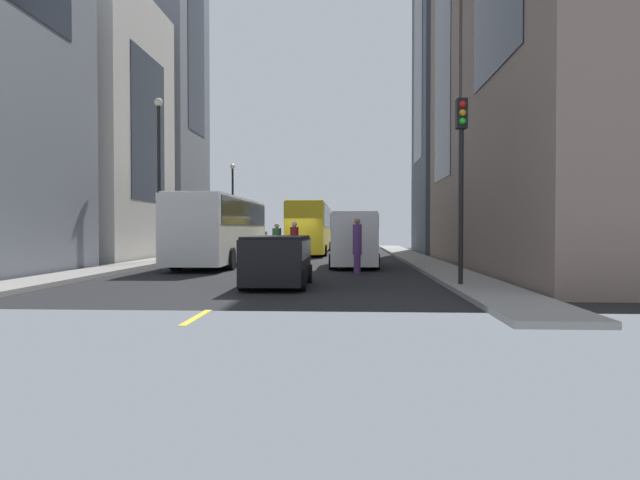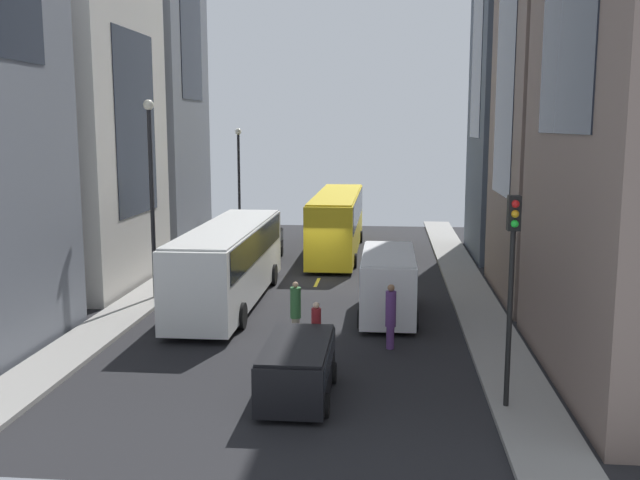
% 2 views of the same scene
% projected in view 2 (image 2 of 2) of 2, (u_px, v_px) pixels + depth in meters
% --- Properties ---
extents(ground_plane, '(40.14, 40.14, 0.00)m').
position_uv_depth(ground_plane, '(317.00, 282.00, 34.86)').
color(ground_plane, black).
extents(sidewalk_west, '(1.92, 44.00, 0.15)m').
position_uv_depth(sidewalk_west, '(174.00, 278.00, 35.51)').
color(sidewalk_west, gray).
rests_on(sidewalk_west, ground).
extents(sidewalk_east, '(1.92, 44.00, 0.15)m').
position_uv_depth(sidewalk_east, '(466.00, 284.00, 34.19)').
color(sidewalk_east, gray).
rests_on(sidewalk_east, ground).
extents(lane_stripe_1, '(0.16, 2.00, 0.01)m').
position_uv_depth(lane_stripe_1, '(287.00, 348.00, 24.54)').
color(lane_stripe_1, yellow).
rests_on(lane_stripe_1, ground).
extents(lane_stripe_2, '(0.16, 2.00, 0.01)m').
position_uv_depth(lane_stripe_2, '(317.00, 282.00, 34.86)').
color(lane_stripe_2, yellow).
rests_on(lane_stripe_2, ground).
extents(lane_stripe_3, '(0.16, 2.00, 0.01)m').
position_uv_depth(lane_stripe_3, '(333.00, 246.00, 45.18)').
color(lane_stripe_3, yellow).
rests_on(lane_stripe_3, ground).
extents(lane_stripe_4, '(0.16, 2.00, 0.01)m').
position_uv_depth(lane_stripe_4, '(344.00, 224.00, 55.51)').
color(lane_stripe_4, yellow).
rests_on(lane_stripe_4, ground).
extents(building_west_1, '(6.81, 9.37, 15.17)m').
position_uv_depth(building_west_1, '(65.00, 124.00, 33.50)').
color(building_west_1, beige).
rests_on(building_west_1, ground).
extents(building_east_1, '(7.26, 8.73, 20.16)m').
position_uv_depth(building_east_1, '(593.00, 64.00, 30.32)').
color(building_east_1, '#7A665B').
rests_on(building_east_1, ground).
extents(city_bus_white, '(2.81, 12.19, 3.35)m').
position_uv_depth(city_bus_white, '(229.00, 257.00, 30.45)').
color(city_bus_white, silver).
rests_on(city_bus_white, ground).
extents(streetcar_yellow, '(2.70, 13.51, 3.59)m').
position_uv_depth(streetcar_yellow, '(337.00, 218.00, 42.46)').
color(streetcar_yellow, yellow).
rests_on(streetcar_yellow, ground).
extents(delivery_van_white, '(2.25, 5.94, 2.58)m').
position_uv_depth(delivery_van_white, '(388.00, 279.00, 28.45)').
color(delivery_van_white, white).
rests_on(delivery_van_white, ground).
extents(car_black_0, '(1.99, 4.04, 1.60)m').
position_uv_depth(car_black_0, '(297.00, 365.00, 19.96)').
color(car_black_0, black).
rests_on(car_black_0, ground).
extents(car_black_1, '(2.02, 4.77, 1.61)m').
position_uv_depth(car_black_1, '(261.00, 244.00, 40.32)').
color(car_black_1, black).
rests_on(car_black_1, ground).
extents(pedestrian_walking_far, '(0.38, 0.38, 2.06)m').
position_uv_depth(pedestrian_walking_far, '(296.00, 309.00, 25.59)').
color(pedestrian_walking_far, gray).
rests_on(pedestrian_walking_far, ground).
extents(pedestrian_waiting_curb, '(0.30, 0.30, 2.10)m').
position_uv_depth(pedestrian_waiting_curb, '(316.00, 333.00, 22.52)').
color(pedestrian_waiting_curb, '#593372').
rests_on(pedestrian_waiting_curb, ground).
extents(pedestrian_crossing_mid, '(0.36, 0.36, 2.24)m').
position_uv_depth(pedestrian_crossing_mid, '(391.00, 315.00, 24.35)').
color(pedestrian_crossing_mid, '#593372').
rests_on(pedestrian_crossing_mid, ground).
extents(traffic_light_near_corner, '(0.32, 0.44, 5.61)m').
position_uv_depth(traffic_light_near_corner, '(512.00, 261.00, 18.54)').
color(traffic_light_near_corner, black).
rests_on(traffic_light_near_corner, ground).
extents(streetlamp_near, '(0.44, 0.44, 7.18)m').
position_uv_depth(streetlamp_near, '(239.00, 170.00, 48.42)').
color(streetlamp_near, black).
rests_on(streetlamp_near, ground).
extents(streetlamp_far, '(0.44, 0.44, 8.43)m').
position_uv_depth(streetlamp_far, '(151.00, 181.00, 30.52)').
color(streetlamp_far, black).
rests_on(streetlamp_far, ground).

